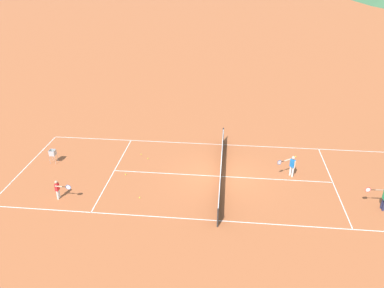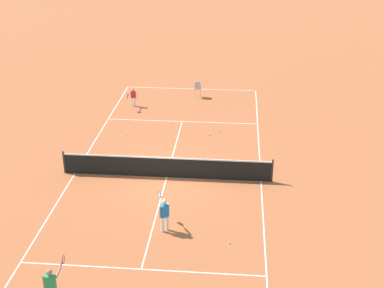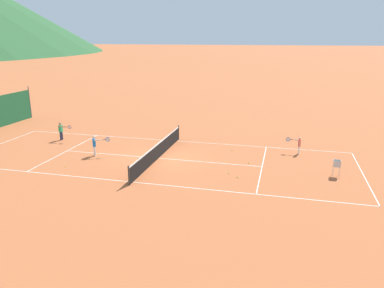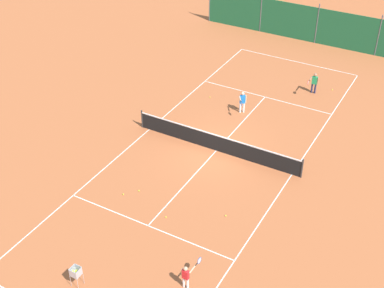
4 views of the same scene
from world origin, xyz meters
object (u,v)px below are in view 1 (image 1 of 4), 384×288
at_px(tennis_ball_alley_left, 295,156).
at_px(tennis_ball_service_box, 148,158).
at_px(player_far_baseline, 292,165).
at_px(player_near_service, 384,197).
at_px(player_far_service, 58,188).
at_px(tennis_ball_far_corner, 126,174).
at_px(tennis_ball_by_net_right, 141,154).
at_px(ball_hopper, 53,154).
at_px(tennis_net, 221,169).
at_px(tennis_ball_mid_court, 140,198).

bearing_deg(tennis_ball_alley_left, tennis_ball_service_box, -82.58).
xyz_separation_m(player_far_baseline, player_near_service, (2.79, 4.20, 0.00)).
relative_size(player_far_service, player_near_service, 0.84).
xyz_separation_m(tennis_ball_far_corner, tennis_ball_by_net_right, (-2.53, 0.35, 0.00)).
distance_m(tennis_ball_alley_left, ball_hopper, 15.29).
xyz_separation_m(player_near_service, tennis_ball_alley_left, (-5.18, -3.56, -0.73)).
bearing_deg(player_near_service, tennis_ball_far_corner, -97.90).
xyz_separation_m(player_far_baseline, tennis_ball_far_corner, (0.86, -9.66, -0.73)).
xyz_separation_m(tennis_net, tennis_ball_mid_court, (2.63, -4.23, -0.47)).
bearing_deg(player_far_baseline, tennis_ball_by_net_right, -100.13).
bearing_deg(tennis_ball_far_corner, player_far_service, -46.83).
bearing_deg(tennis_ball_far_corner, player_near_service, 82.10).
height_order(player_near_service, tennis_ball_far_corner, player_near_service).
bearing_deg(player_near_service, tennis_ball_alley_left, -145.50).
bearing_deg(player_near_service, tennis_net, -105.71).
bearing_deg(player_far_baseline, tennis_ball_far_corner, -84.90).
bearing_deg(tennis_ball_mid_court, tennis_ball_by_net_right, -168.04).
xyz_separation_m(tennis_net, player_near_service, (2.32, 8.26, 0.27)).
bearing_deg(tennis_ball_by_net_right, player_far_service, -31.69).
distance_m(tennis_ball_service_box, tennis_ball_alley_left, 9.47).
relative_size(tennis_ball_service_box, ball_hopper, 0.07).
xyz_separation_m(tennis_net, tennis_ball_by_net_right, (-2.12, -5.24, -0.47)).
relative_size(tennis_ball_mid_court, tennis_ball_alley_left, 1.00).
height_order(tennis_ball_far_corner, tennis_ball_by_net_right, same).
height_order(tennis_net, tennis_ball_service_box, tennis_net).
bearing_deg(tennis_ball_by_net_right, player_far_baseline, 79.87).
bearing_deg(tennis_net, tennis_ball_by_net_right, -112.07).
relative_size(player_far_baseline, player_near_service, 1.00).
relative_size(tennis_net, tennis_ball_alley_left, 139.09).
distance_m(player_far_service, player_far_baseline, 13.03).
distance_m(player_near_service, tennis_ball_mid_court, 12.52).
bearing_deg(tennis_ball_alley_left, tennis_ball_by_net_right, -85.81).
bearing_deg(player_near_service, ball_hopper, -98.75).
bearing_deg(player_far_baseline, ball_hopper, -90.34).
distance_m(player_far_service, tennis_ball_alley_left, 14.46).
xyz_separation_m(tennis_ball_mid_court, tennis_ball_alley_left, (-5.49, 8.94, 0.00)).
bearing_deg(player_far_baseline, tennis_ball_service_box, -97.62).
distance_m(tennis_net, ball_hopper, 10.41).
distance_m(tennis_net, tennis_ball_mid_court, 5.01).
bearing_deg(ball_hopper, tennis_ball_far_corner, 78.84).
bearing_deg(tennis_ball_service_box, tennis_ball_far_corner, -24.09).
xyz_separation_m(tennis_ball_mid_court, tennis_ball_by_net_right, (-4.76, -1.01, 0.00)).
relative_size(tennis_net, player_far_baseline, 7.00).
relative_size(player_far_service, tennis_ball_alley_left, 16.70).
bearing_deg(tennis_ball_alley_left, player_near_service, 34.50).
bearing_deg(tennis_ball_mid_court, player_near_service, 91.41).
relative_size(tennis_net, player_near_service, 6.98).
relative_size(tennis_net, tennis_ball_mid_court, 139.09).
bearing_deg(player_near_service, player_far_service, -87.36).
height_order(player_far_service, ball_hopper, player_far_service).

